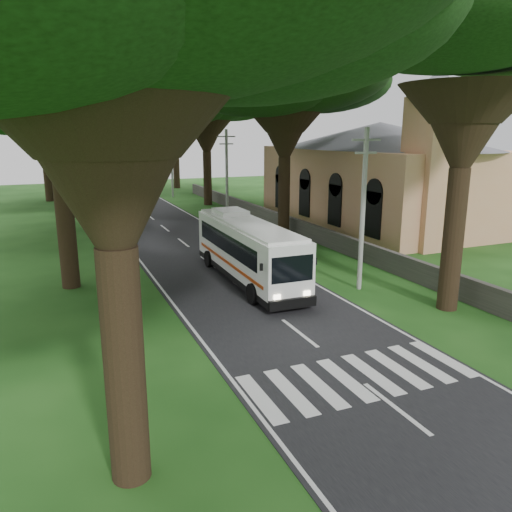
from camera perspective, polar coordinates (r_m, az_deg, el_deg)
name	(u,v)px	position (r m, az deg, el deg)	size (l,w,h in m)	color
ground	(325,353)	(18.49, 7.88, -10.97)	(140.00, 140.00, 0.00)	#174012
road	(168,231)	(41.04, -10.07, 2.88)	(8.00, 120.00, 0.04)	black
crosswalk	(356,378)	(16.99, 11.39, -13.50)	(8.00, 3.00, 0.01)	silver
property_wall	(274,218)	(42.84, 2.04, 4.35)	(0.35, 50.00, 1.20)	#383533
church	(380,166)	(44.75, 13.97, 9.92)	(14.00, 24.00, 11.60)	tan
pole_near	(363,207)	(25.07, 12.13, 5.46)	(1.60, 0.24, 8.00)	gray
pole_mid	(227,175)	(42.93, -3.35, 9.17)	(1.60, 0.24, 8.00)	gray
pole_far	(172,163)	(62.10, -9.62, 10.48)	(1.60, 0.24, 8.00)	gray
tree_l_mida	(50,60)	(26.56, -22.43, 19.96)	(14.35, 14.35, 14.14)	black
tree_l_midb	(52,71)	(44.61, -22.31, 18.96)	(16.11, 16.11, 15.90)	black
tree_l_far	(41,106)	(62.41, -23.40, 15.46)	(14.35, 14.35, 13.72)	black
tree_r_near	(476,0)	(23.56, 23.89, 25.18)	(13.80, 13.80, 15.88)	black
tree_r_mida	(286,71)	(38.44, 3.41, 20.35)	(15.36, 15.36, 15.40)	black
tree_r_midb	(206,94)	(54.93, -5.78, 17.89)	(14.20, 14.20, 14.72)	black
tree_r_far	(173,91)	(72.62, -9.42, 18.07)	(12.91, 12.91, 16.13)	black
coach_bus	(247,249)	(26.44, -1.02, 0.78)	(2.67, 10.88, 3.20)	white
distant_car_b	(100,193)	(61.90, -17.41, 6.86)	(1.56, 4.48, 1.48)	navy
distant_car_c	(129,180)	(79.41, -14.35, 8.42)	(1.77, 4.35, 1.26)	maroon
pedestrian	(125,303)	(21.50, -14.74, -5.26)	(0.62, 0.40, 1.69)	black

